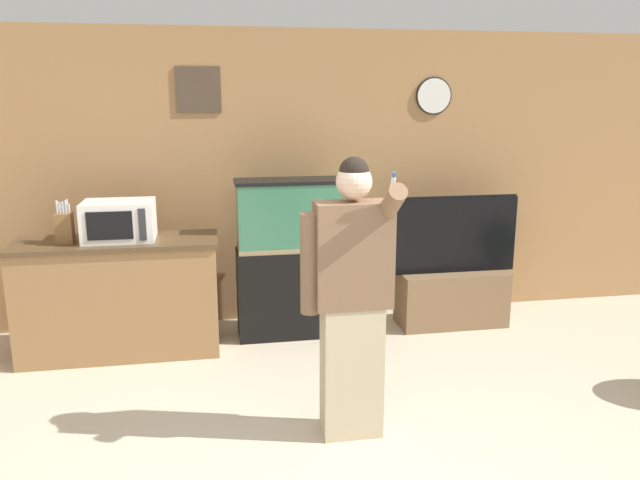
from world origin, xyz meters
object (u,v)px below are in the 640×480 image
(counter_island, at_px, (120,297))
(person_standing, at_px, (351,296))
(microwave, at_px, (119,221))
(knife_block, at_px, (64,227))
(tv_on_stand, at_px, (452,286))
(aquarium_on_stand, at_px, (290,259))

(counter_island, relative_size, person_standing, 0.92)
(microwave, relative_size, knife_block, 1.62)
(microwave, bearing_deg, knife_block, -173.38)
(microwave, distance_m, tv_on_stand, 2.91)
(tv_on_stand, relative_size, person_standing, 0.69)
(knife_block, bearing_deg, aquarium_on_stand, 6.30)
(aquarium_on_stand, bearing_deg, tv_on_stand, -0.60)
(knife_block, bearing_deg, tv_on_stand, 3.16)
(tv_on_stand, bearing_deg, counter_island, -177.21)
(counter_island, bearing_deg, microwave, 12.08)
(microwave, height_order, aquarium_on_stand, aquarium_on_stand)
(microwave, relative_size, person_standing, 0.31)
(microwave, xyz_separation_m, aquarium_on_stand, (1.35, 0.15, -0.41))
(knife_block, relative_size, person_standing, 0.19)
(knife_block, xyz_separation_m, tv_on_stand, (3.21, 0.18, -0.70))
(aquarium_on_stand, height_order, tv_on_stand, aquarium_on_stand)
(counter_island, xyz_separation_m, microwave, (0.04, 0.01, 0.62))
(microwave, distance_m, aquarium_on_stand, 1.42)
(aquarium_on_stand, relative_size, tv_on_stand, 1.15)
(counter_island, distance_m, knife_block, 0.69)
(counter_island, relative_size, tv_on_stand, 1.33)
(aquarium_on_stand, xyz_separation_m, person_standing, (0.15, -1.69, 0.21))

